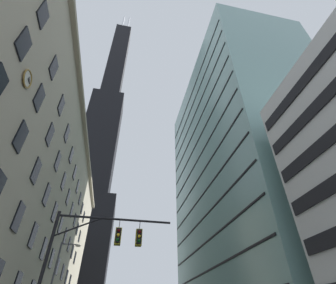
% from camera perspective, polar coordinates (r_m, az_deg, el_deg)
% --- Properties ---
extents(station_building, '(13.06, 61.63, 28.88)m').
position_cam_1_polar(station_building, '(42.19, -31.44, -14.05)').
color(station_building, '#B2A88E').
rests_on(station_building, ground).
extents(dark_skyscraper, '(23.20, 23.20, 199.71)m').
position_cam_1_polar(dark_skyscraper, '(114.51, -16.90, -5.43)').
color(dark_skyscraper, black).
rests_on(dark_skyscraper, ground).
extents(glass_office_midrise, '(19.25, 38.44, 54.14)m').
position_cam_1_polar(glass_office_midrise, '(52.16, 17.29, -6.05)').
color(glass_office_midrise, gray).
rests_on(glass_office_midrise, ground).
extents(traffic_signal_mast, '(7.50, 0.63, 7.08)m').
position_cam_1_polar(traffic_signal_mast, '(16.75, -15.89, -22.91)').
color(traffic_signal_mast, black).
rests_on(traffic_signal_mast, sidewalk_left).
extents(street_lamppost, '(2.07, 0.32, 8.24)m').
position_cam_1_polar(street_lamppost, '(29.14, -25.03, -27.27)').
color(street_lamppost, '#47474C').
rests_on(street_lamppost, sidewalk_left).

